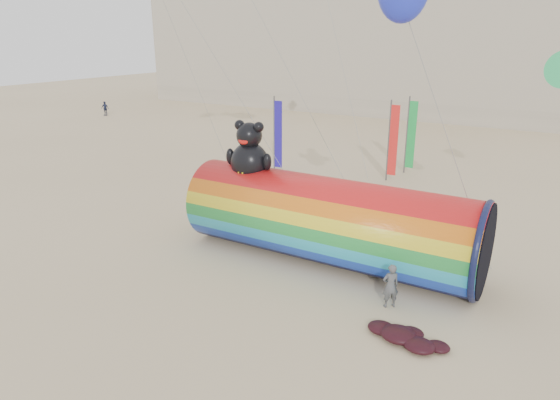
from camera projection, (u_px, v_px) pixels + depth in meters
The scene contains 6 objects.
ground at pixel (252, 262), 20.93m from camera, with size 160.00×160.00×0.00m, color #CCB58C.
hotel_building at pixel (377, 23), 60.95m from camera, with size 60.40×15.40×20.60m.
windsock_assembly at pixel (328, 218), 20.54m from camera, with size 12.29×3.74×5.67m.
kite_handler at pixel (390, 286), 17.26m from camera, with size 0.59×0.39×1.63m, color #4F5156.
fabric_bundle at pixel (405, 337), 15.48m from camera, with size 2.62×1.35×0.41m.
festival_banners at pixel (359, 137), 32.86m from camera, with size 8.40×4.52×5.20m.
Camera 1 is at (10.71, -15.77, 9.12)m, focal length 32.00 mm.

